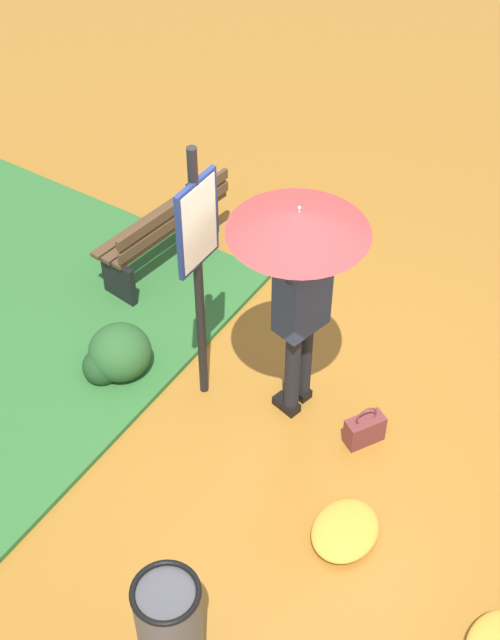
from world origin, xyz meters
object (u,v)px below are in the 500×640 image
object	(u,v)px
handbag	(365,429)
info_sign_post	(198,252)
park_bench	(165,230)
trash_bin	(170,626)
person_with_umbrella	(300,260)

from	to	relation	value
handbag	info_sign_post	bearing A→B (deg)	-79.96
park_bench	trash_bin	bearing A→B (deg)	37.12
info_sign_post	handbag	bearing A→B (deg)	100.04
person_with_umbrella	park_bench	world-z (taller)	person_with_umbrella
info_sign_post	trash_bin	xyz separation A→B (m)	(1.96, 1.12, -1.03)
info_sign_post	handbag	world-z (taller)	info_sign_post
handbag	park_bench	distance (m)	2.68
handbag	park_bench	bearing A→B (deg)	-109.15
person_with_umbrella	info_sign_post	size ratio (longest dim) A/B	0.89
person_with_umbrella	trash_bin	xyz separation A→B (m)	(2.16, 0.42, -1.13)
park_bench	trash_bin	xyz separation A→B (m)	(3.07, 2.32, 0.02)
info_sign_post	handbag	size ratio (longest dim) A/B	6.22
park_bench	trash_bin	distance (m)	3.85
trash_bin	park_bench	bearing A→B (deg)	-142.88
person_with_umbrella	handbag	xyz separation A→B (m)	(-0.03, 0.62, -1.42)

